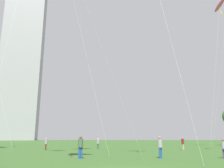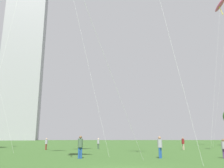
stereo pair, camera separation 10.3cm
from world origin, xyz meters
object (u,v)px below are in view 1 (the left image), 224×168
Objects in this scene: person_standing_2 at (81,145)px; person_standing_3 at (183,143)px; kite_flying_6 at (220,5)px; distant_highrise_0 at (23,60)px; person_standing_4 at (224,147)px; person_standing_5 at (160,145)px; person_standing_6 at (98,143)px; person_standing_0 at (46,143)px.

person_standing_2 is 18.50m from person_standing_3.
person_standing_3 is 0.06× the size of kite_flying_6.
kite_flying_6 is 133.64m from distant_highrise_0.
person_standing_3 is at bearing 29.44° from person_standing_2.
person_standing_2 is 144.74m from distant_highrise_0.
person_standing_5 is at bearing -118.50° from person_standing_4.
person_standing_2 is at bearing -78.90° from distant_highrise_0.
person_standing_2 is at bearing -142.79° from kite_flying_6.
person_standing_2 is 15.39m from person_standing_6.
kite_flying_6 is (22.57, 2.64, 25.18)m from person_standing_6.
person_standing_5 is at bearing -15.48° from person_standing_2.
person_standing_4 is at bearing -122.50° from kite_flying_6.
person_standing_3 is 1.08× the size of person_standing_4.
kite_flying_6 is (29.93, 4.03, 25.16)m from person_standing_0.
kite_flying_6 is at bearing 122.90° from person_standing_4.
person_standing_5 is at bearing 136.48° from person_standing_3.
kite_flying_6 is 0.26× the size of distant_highrise_0.
person_standing_6 is (7.35, 1.39, -0.02)m from person_standing_0.
kite_flying_6 is (11.70, 18.36, 25.17)m from person_standing_4.
person_standing_0 is 0.95× the size of person_standing_3.
person_standing_3 is 13.46m from person_standing_4.
person_standing_0 is at bearing 87.42° from person_standing_5.
person_standing_0 is 0.06× the size of kite_flying_6.
person_standing_2 is at bearing 134.50° from person_standing_5.
person_standing_0 is 1.02× the size of person_standing_4.
person_standing_2 is 1.03× the size of person_standing_5.
person_standing_2 reaches higher than person_standing_0.
person_standing_2 is 1.09× the size of person_standing_3.
person_standing_6 is 33.92m from kite_flying_6.
person_standing_3 is 14.55m from person_standing_5.
person_standing_2 is (6.24, -13.96, 0.14)m from person_standing_0.
kite_flying_6 is at bearing -66.24° from distant_highrise_0.
person_standing_2 is at bearing -116.37° from person_standing_4.
person_standing_2 is 1.17× the size of person_standing_4.
person_standing_4 is at bearing 137.92° from person_standing_6.
person_standing_4 is 0.06× the size of kite_flying_6.
person_standing_0 is 7.48m from person_standing_6.
person_standing_5 is 16.35m from person_standing_6.
distant_highrise_0 is at bearing 96.99° from person_standing_2.
person_standing_5 reaches higher than person_standing_3.
kite_flying_6 reaches higher than person_standing_5.
person_standing_2 reaches higher than person_standing_5.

